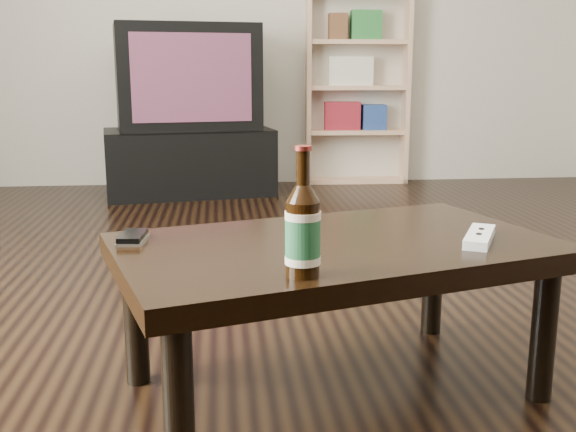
{
  "coord_description": "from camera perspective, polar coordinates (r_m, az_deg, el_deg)",
  "views": [
    {
      "loc": [
        -0.31,
        -1.83,
        0.8
      ],
      "look_at": [
        -0.18,
        -0.53,
        0.52
      ],
      "focal_mm": 42.0,
      "sensor_mm": 36.0,
      "label": 1
    }
  ],
  "objects": [
    {
      "name": "bookshelf",
      "position": [
        4.96,
        5.6,
        11.11
      ],
      "size": [
        0.74,
        0.37,
        1.35
      ],
      "rotation": [
        0.0,
        0.0,
        -0.05
      ],
      "color": "tan",
      "rests_on": "floor"
    },
    {
      "name": "floor",
      "position": [
        2.02,
        3.65,
        -11.28
      ],
      "size": [
        5.0,
        6.0,
        0.01
      ],
      "primitive_type": "cube",
      "color": "black",
      "rests_on": "ground"
    },
    {
      "name": "phone",
      "position": [
        1.69,
        -13.01,
        -1.79
      ],
      "size": [
        0.07,
        0.12,
        0.02
      ],
      "rotation": [
        0.0,
        0.0,
        -0.09
      ],
      "color": "silver",
      "rests_on": "coffee_table"
    },
    {
      "name": "tv_stand",
      "position": [
        4.46,
        -8.35,
        4.57
      ],
      "size": [
        1.14,
        0.7,
        0.43
      ],
      "primitive_type": "cube",
      "rotation": [
        0.0,
        0.0,
        0.16
      ],
      "color": "black",
      "rests_on": "floor"
    },
    {
      "name": "beer_bottle",
      "position": [
        1.35,
        1.27,
        -1.29
      ],
      "size": [
        0.09,
        0.09,
        0.27
      ],
      "rotation": [
        0.0,
        0.0,
        -0.23
      ],
      "color": "black",
      "rests_on": "coffee_table"
    },
    {
      "name": "remote",
      "position": [
        1.71,
        15.91,
        -1.7
      ],
      "size": [
        0.14,
        0.21,
        0.03
      ],
      "rotation": [
        0.0,
        0.0,
        -0.48
      ],
      "color": "silver",
      "rests_on": "coffee_table"
    },
    {
      "name": "tv",
      "position": [
        4.42,
        -8.57,
        11.53
      ],
      "size": [
        0.95,
        0.68,
        0.66
      ],
      "rotation": [
        0.0,
        0.0,
        0.16
      ],
      "color": "black",
      "rests_on": "tv_stand"
    },
    {
      "name": "coffee_table",
      "position": [
        1.66,
        4.03,
        -3.88
      ],
      "size": [
        1.18,
        0.89,
        0.39
      ],
      "rotation": [
        0.0,
        0.0,
        0.29
      ],
      "color": "black",
      "rests_on": "floor"
    }
  ]
}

